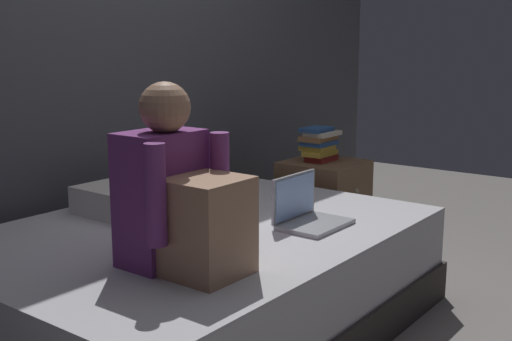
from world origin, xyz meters
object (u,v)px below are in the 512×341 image
object	(u,v)px
person_sitting	(179,198)
book_stack	(319,144)
laptop	(307,213)
pillow	(140,195)
nightstand	(323,205)
bed	(199,278)

from	to	relation	value
person_sitting	book_stack	distance (m)	1.77
person_sitting	laptop	xyz separation A→B (m)	(0.72, -0.07, -0.20)
laptop	pillow	size ratio (longest dim) A/B	0.57
nightstand	bed	bearing A→B (deg)	-173.41
pillow	person_sitting	bearing A→B (deg)	-123.31
bed	laptop	xyz separation A→B (m)	(0.31, -0.36, 0.29)
laptop	pillow	xyz separation A→B (m)	(-0.23, 0.81, 0.01)
laptop	book_stack	bearing A→B (deg)	28.99
book_stack	laptop	bearing A→B (deg)	-151.01
nightstand	laptop	world-z (taller)	laptop
bed	person_sitting	distance (m)	0.70
person_sitting	laptop	size ratio (longest dim) A/B	2.05
person_sitting	book_stack	xyz separation A→B (m)	(1.70, 0.48, -0.06)
person_sitting	book_stack	world-z (taller)	person_sitting
pillow	bed	bearing A→B (deg)	-99.93
nightstand	pillow	world-z (taller)	pillow
nightstand	book_stack	bearing A→B (deg)	107.78
bed	laptop	size ratio (longest dim) A/B	6.25
nightstand	person_sitting	distance (m)	1.82
person_sitting	pillow	xyz separation A→B (m)	(0.49, 0.74, -0.19)
pillow	book_stack	xyz separation A→B (m)	(1.21, -0.27, 0.13)
laptop	person_sitting	bearing A→B (deg)	174.81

